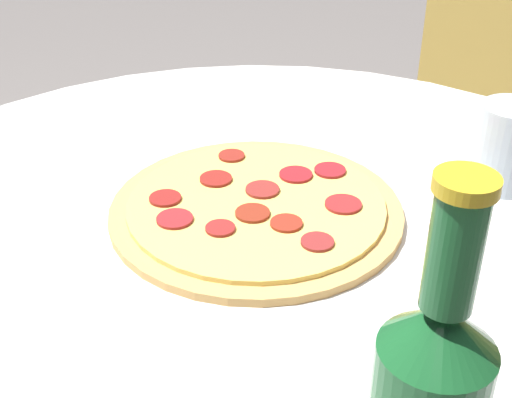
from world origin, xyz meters
The scene contains 3 objects.
table centered at (0.00, 0.00, 0.54)m, with size 1.06×1.06×0.71m.
pizza centered at (-0.04, 0.03, 0.71)m, with size 0.33×0.33×0.02m.
drinking_glass centered at (0.08, 0.31, 0.76)m, with size 0.08×0.08×0.10m.
Camera 1 is at (0.52, -0.38, 1.14)m, focal length 50.00 mm.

